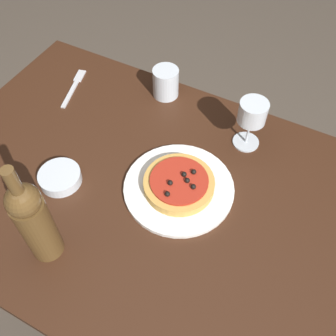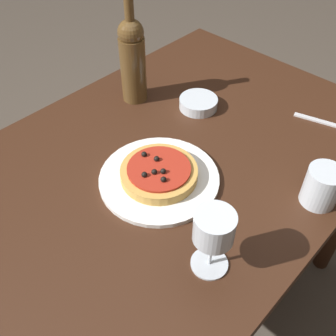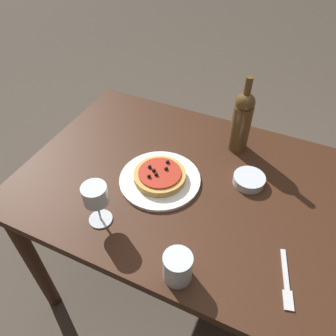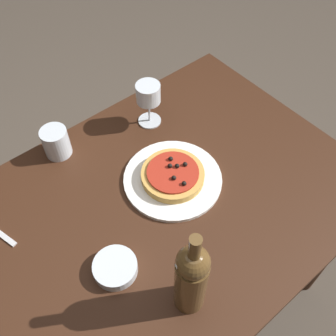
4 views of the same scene
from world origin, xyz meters
name	(u,v)px [view 4 (image 4 of 4)]	position (x,y,z in m)	size (l,w,h in m)	color
ground_plane	(160,299)	(0.00, 0.00, 0.00)	(14.00, 14.00, 0.00)	#4C4238
dining_table	(157,224)	(0.00, 0.00, 0.66)	(1.21, 0.84, 0.77)	#381E11
dinner_plate	(173,179)	(0.09, 0.04, 0.78)	(0.29, 0.29, 0.01)	white
pizza	(173,175)	(0.09, 0.04, 0.80)	(0.19, 0.19, 0.04)	gold
wine_glass	(148,96)	(0.19, 0.28, 0.89)	(0.08, 0.08, 0.16)	silver
wine_bottle	(191,278)	(-0.11, -0.26, 0.90)	(0.07, 0.07, 0.31)	brown
water_cup	(56,142)	(-0.11, 0.35, 0.82)	(0.08, 0.08, 0.10)	silver
side_bowl	(115,268)	(-0.20, -0.09, 0.79)	(0.11, 0.11, 0.03)	silver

